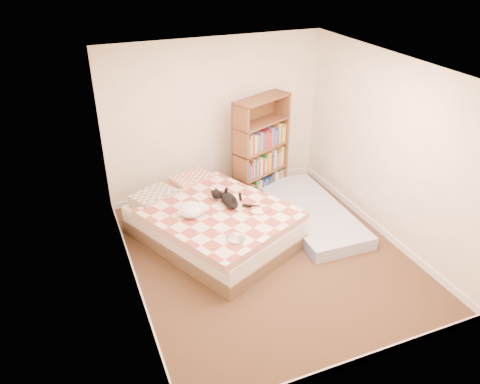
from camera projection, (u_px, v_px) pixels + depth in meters
name	position (u px, v px, depth m)	size (l,w,h in m)	color
room	(270.00, 176.00, 5.70)	(3.51, 4.01, 2.51)	#402D1B
bed	(211.00, 222.00, 6.51)	(2.30, 2.62, 0.58)	brown
bookshelf	(260.00, 160.00, 7.52)	(1.11, 0.71, 1.64)	#5A301F
floor_mattress	(310.00, 213.00, 7.05)	(0.94, 2.10, 0.19)	#7280BF
black_cat	(229.00, 199.00, 6.41)	(0.38, 0.74, 0.17)	black
white_dog	(192.00, 210.00, 6.13)	(0.44, 0.46, 0.17)	white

